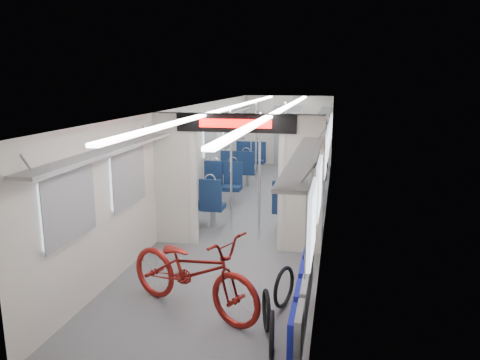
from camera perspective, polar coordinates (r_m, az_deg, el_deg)
The scene contains 14 objects.
carriage at distance 9.54m, azimuth 1.84°, elevation 4.06°, with size 12.00×12.02×2.31m.
bicycle at distance 5.93m, azimuth -5.76°, elevation -10.96°, with size 0.71×2.04×1.07m, color maroon.
flip_bench at distance 5.23m, azimuth 7.70°, elevation -13.81°, with size 0.12×2.12×0.53m.
bike_hoop_a at distance 5.16m, azimuth 3.90°, elevation -18.55°, with size 0.51×0.51×0.05m, color black.
bike_hoop_b at distance 5.63m, azimuth 3.24°, elevation -15.80°, with size 0.50×0.50×0.05m, color black.
bike_hoop_c at distance 6.14m, azimuth 5.38°, elevation -13.09°, with size 0.54×0.54×0.05m, color black.
seat_bay_near_left at distance 9.99m, azimuth -3.41°, elevation -1.18°, with size 0.91×2.05×1.09m.
seat_bay_near_right at distance 9.78m, azimuth 7.39°, elevation -1.54°, with size 0.91×2.07×1.10m.
seat_bay_far_left at distance 13.36m, azimuth 0.58°, elevation 2.29°, with size 0.90×2.04×1.09m.
seat_bay_far_right at distance 12.90m, azimuth 8.55°, elevation 1.86°, with size 0.93×2.16×1.13m.
stanchion_near_left at distance 8.83m, azimuth -1.09°, elevation 1.09°, with size 0.04×0.04×2.30m, color silver.
stanchion_near_right at distance 8.23m, azimuth 2.38°, elevation 0.24°, with size 0.04×0.04×2.30m, color silver.
stanchion_far_left at distance 11.61m, azimuth 1.97°, elevation 3.80°, with size 0.04×0.04×2.30m, color silver.
stanchion_far_right at distance 11.71m, azimuth 5.41°, elevation 3.83°, with size 0.05×0.05×2.30m, color silver.
Camera 1 is at (1.65, -9.56, 2.88)m, focal length 35.00 mm.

